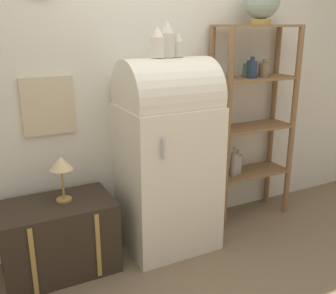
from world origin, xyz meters
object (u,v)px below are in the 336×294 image
Objects in this scene: refrigerator at (167,153)px; vase_left at (158,43)px; vase_center at (167,40)px; suitcase_trunk at (59,237)px; vase_right at (178,46)px; globe at (262,1)px; desk_lamp at (61,166)px.

vase_left is at bearing -176.87° from refrigerator.
vase_center is (0.08, 0.02, 0.02)m from vase_left.
vase_right reaches higher than suitcase_trunk.
refrigerator is 5.83× the size of vase_center.
globe is 1.01m from vase_left.
globe is (0.89, 0.08, 1.12)m from refrigerator.
desk_lamp is at bearing 15.79° from suitcase_trunk.
desk_lamp is at bearing 176.90° from vase_left.
suitcase_trunk is at bearing 178.44° from vase_left.
desk_lamp is (-0.72, 0.04, -0.81)m from vase_left.
globe is 2.02m from desk_lamp.
desk_lamp reaches higher than suitcase_trunk.
globe reaches higher than vase_right.
vase_right is at bearing -174.26° from globe.
globe reaches higher than vase_left.
vase_left is (-0.97, -0.08, -0.30)m from globe.
vase_center is at bearing 10.98° from vase_left.
suitcase_trunk is 2.39m from globe.
suitcase_trunk is 1.54m from vase_left.
vase_center is at bearing -175.80° from globe.
vase_center reaches higher than suitcase_trunk.
suitcase_trunk is (-0.86, 0.02, -0.51)m from refrigerator.
vase_center reaches higher than desk_lamp.
vase_center reaches higher than vase_left.
refrigerator is 0.84m from vase_center.
suitcase_trunk is 2.38× the size of globe.
vase_left reaches higher than suitcase_trunk.
vase_right is at bearing -2.52° from desk_lamp.
refrigerator is 8.77× the size of vase_right.
desk_lamp is (-0.89, 0.04, -0.79)m from vase_right.
globe reaches higher than desk_lamp.
suitcase_trunk is 4.58× the size of vase_right.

